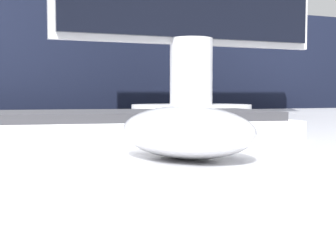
{
  "coord_description": "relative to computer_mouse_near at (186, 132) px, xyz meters",
  "views": [
    {
      "loc": [
        -0.17,
        -0.55,
        0.82
      ],
      "look_at": [
        -0.05,
        -0.25,
        0.8
      ],
      "focal_mm": 50.0,
      "sensor_mm": 36.0,
      "label": 1
    }
  ],
  "objects": [
    {
      "name": "computer_mouse_near",
      "position": [
        0.0,
        0.0,
        0.0
      ],
      "size": [
        0.09,
        0.12,
        0.03
      ],
      "rotation": [
        0.0,
        0.0,
        0.22
      ],
      "color": "silver",
      "rests_on": "desk"
    },
    {
      "name": "keyboard",
      "position": [
        -0.06,
        0.17,
        -0.0
      ],
      "size": [
        0.44,
        0.19,
        0.02
      ],
      "rotation": [
        0.0,
        0.0,
        -0.13
      ],
      "color": "white",
      "rests_on": "desk"
    },
    {
      "name": "partition_panel",
      "position": [
        0.05,
        0.97,
        -0.26
      ],
      "size": [
        5.0,
        0.03,
        1.07
      ],
      "color": "black",
      "rests_on": "ground_plane"
    }
  ]
}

